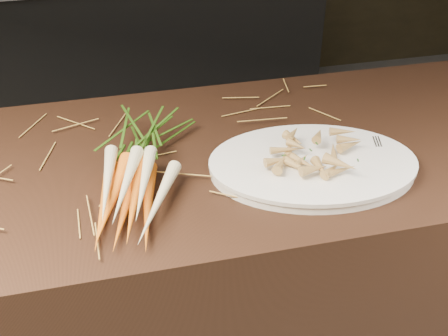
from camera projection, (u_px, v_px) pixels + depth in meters
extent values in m
cube|color=black|center=(121.00, 302.00, 1.54)|extent=(2.40, 0.70, 0.90)
cube|color=black|center=(149.00, 45.00, 3.12)|extent=(1.80, 0.60, 0.80)
cone|color=#C74706|center=(104.00, 205.00, 1.14)|extent=(0.09, 0.28, 0.04)
cone|color=#C74706|center=(126.00, 205.00, 1.14)|extent=(0.11, 0.28, 0.04)
cone|color=#C74706|center=(148.00, 206.00, 1.14)|extent=(0.07, 0.28, 0.04)
cone|color=#C74706|center=(113.00, 197.00, 1.12)|extent=(0.11, 0.27, 0.04)
cone|color=#C74706|center=(135.00, 198.00, 1.12)|extent=(0.09, 0.28, 0.04)
cone|color=beige|center=(107.00, 183.00, 1.12)|extent=(0.06, 0.26, 0.04)
cone|color=beige|center=(126.00, 185.00, 1.11)|extent=(0.10, 0.26, 0.04)
cone|color=beige|center=(144.00, 183.00, 1.12)|extent=(0.09, 0.26, 0.04)
cone|color=beige|center=(158.00, 202.00, 1.11)|extent=(0.13, 0.25, 0.03)
ellipsoid|color=#386C13|center=(141.00, 132.00, 1.32)|extent=(0.22, 0.27, 0.09)
cube|color=silver|center=(388.00, 164.00, 1.25)|extent=(0.06, 0.17, 0.00)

